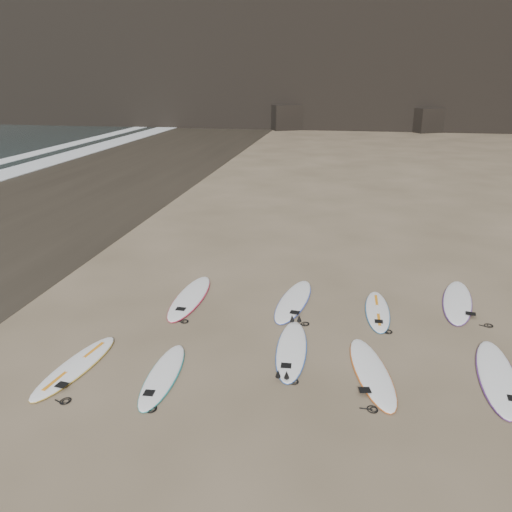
# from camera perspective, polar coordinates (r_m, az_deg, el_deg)

# --- Properties ---
(ground) EXTENTS (240.00, 240.00, 0.00)m
(ground) POSITION_cam_1_polar(r_m,az_deg,el_deg) (10.03, 5.65, -12.29)
(ground) COLOR #897559
(ground) RESTS_ON ground
(wet_sand) EXTENTS (12.00, 200.00, 0.01)m
(wet_sand) POSITION_cam_1_polar(r_m,az_deg,el_deg) (23.51, -25.50, 4.91)
(wet_sand) COLOR #383026
(wet_sand) RESTS_ON ground
(surfboard_0) EXTENTS (0.94, 2.47, 0.09)m
(surfboard_0) POSITION_cam_1_polar(r_m,az_deg,el_deg) (10.47, -19.92, -11.73)
(surfboard_0) COLOR white
(surfboard_0) RESTS_ON ground
(surfboard_1) EXTENTS (0.63, 2.25, 0.08)m
(surfboard_1) POSITION_cam_1_polar(r_m,az_deg,el_deg) (9.78, -10.59, -13.21)
(surfboard_1) COLOR white
(surfboard_1) RESTS_ON ground
(surfboard_2) EXTENTS (0.70, 2.49, 0.09)m
(surfboard_2) POSITION_cam_1_polar(r_m,az_deg,el_deg) (10.43, 4.09, -10.56)
(surfboard_2) COLOR white
(surfboard_2) RESTS_ON ground
(surfboard_3) EXTENTS (1.12, 2.57, 0.09)m
(surfboard_3) POSITION_cam_1_polar(r_m,az_deg,el_deg) (9.95, 13.09, -12.73)
(surfboard_3) COLOR white
(surfboard_3) RESTS_ON ground
(surfboard_4) EXTENTS (0.94, 2.76, 0.10)m
(surfboard_4) POSITION_cam_1_polar(r_m,az_deg,el_deg) (10.59, 25.84, -12.21)
(surfboard_4) COLOR white
(surfboard_4) RESTS_ON ground
(surfboard_5) EXTENTS (0.70, 2.78, 0.10)m
(surfboard_5) POSITION_cam_1_polar(r_m,az_deg,el_deg) (12.77, -7.55, -4.66)
(surfboard_5) COLOR white
(surfboard_5) RESTS_ON ground
(surfboard_6) EXTENTS (1.00, 2.72, 0.10)m
(surfboard_6) POSITION_cam_1_polar(r_m,az_deg,el_deg) (12.52, 4.32, -5.08)
(surfboard_6) COLOR white
(surfboard_6) RESTS_ON ground
(surfboard_7) EXTENTS (0.56, 2.25, 0.08)m
(surfboard_7) POSITION_cam_1_polar(r_m,az_deg,el_deg) (12.33, 13.72, -6.08)
(surfboard_7) COLOR white
(surfboard_7) RESTS_ON ground
(surfboard_8) EXTENTS (1.17, 2.81, 0.10)m
(surfboard_8) POSITION_cam_1_polar(r_m,az_deg,el_deg) (13.41, 22.03, -4.81)
(surfboard_8) COLOR white
(surfboard_8) RESTS_ON ground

